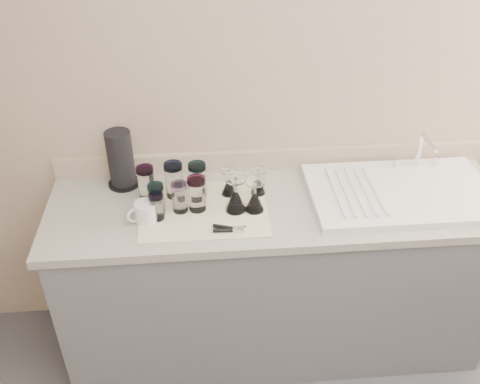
{
  "coord_description": "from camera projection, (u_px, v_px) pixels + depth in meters",
  "views": [
    {
      "loc": [
        -0.34,
        -0.7,
        2.29
      ],
      "look_at": [
        -0.18,
        1.15,
        1.0
      ],
      "focal_mm": 40.0,
      "sensor_mm": 36.0,
      "label": 1
    }
  ],
  "objects": [
    {
      "name": "dish_towel",
      "position": [
        204.0,
        210.0,
        2.32
      ],
      "size": [
        0.55,
        0.42,
        0.01
      ],
      "primitive_type": "cube",
      "color": "white",
      "rests_on": "counter_unit"
    },
    {
      "name": "white_mug",
      "position": [
        145.0,
        213.0,
        2.23
      ],
      "size": [
        0.14,
        0.12,
        0.09
      ],
      "color": "silver",
      "rests_on": "counter_unit"
    },
    {
      "name": "can_opener",
      "position": [
        229.0,
        229.0,
        2.19
      ],
      "size": [
        0.14,
        0.06,
        0.02
      ],
      "color": "silver",
      "rests_on": "dish_towel"
    },
    {
      "name": "counter_unit",
      "position": [
        276.0,
        276.0,
        2.63
      ],
      "size": [
        2.06,
        0.62,
        0.9
      ],
      "color": "slate",
      "rests_on": "ground"
    },
    {
      "name": "tumbler_blue",
      "position": [
        180.0,
        197.0,
        2.27
      ],
      "size": [
        0.07,
        0.07,
        0.14
      ],
      "color": "white",
      "rests_on": "dish_towel"
    },
    {
      "name": "tumbler_cyan",
      "position": [
        174.0,
        180.0,
        2.36
      ],
      "size": [
        0.08,
        0.08,
        0.16
      ],
      "color": "white",
      "rests_on": "dish_towel"
    },
    {
      "name": "goblet_back_left",
      "position": [
        229.0,
        186.0,
        2.39
      ],
      "size": [
        0.07,
        0.07,
        0.12
      ],
      "color": "white",
      "rests_on": "dish_towel"
    },
    {
      "name": "paper_towel_roll",
      "position": [
        121.0,
        160.0,
        2.42
      ],
      "size": [
        0.15,
        0.15,
        0.27
      ],
      "color": "black",
      "rests_on": "counter_unit"
    },
    {
      "name": "room_envelope",
      "position": [
        386.0,
        291.0,
        1.02
      ],
      "size": [
        3.54,
        3.5,
        2.52
      ],
      "color": "#4B4B4F",
      "rests_on": "ground"
    },
    {
      "name": "goblet_back_right",
      "position": [
        258.0,
        185.0,
        2.4
      ],
      "size": [
        0.07,
        0.07,
        0.12
      ],
      "color": "white",
      "rests_on": "dish_towel"
    },
    {
      "name": "goblet_front_left",
      "position": [
        236.0,
        199.0,
        2.29
      ],
      "size": [
        0.09,
        0.09,
        0.16
      ],
      "color": "white",
      "rests_on": "dish_towel"
    },
    {
      "name": "tumbler_teal",
      "position": [
        146.0,
        182.0,
        2.35
      ],
      "size": [
        0.08,
        0.08,
        0.15
      ],
      "color": "white",
      "rests_on": "dish_towel"
    },
    {
      "name": "goblet_front_right",
      "position": [
        255.0,
        200.0,
        2.29
      ],
      "size": [
        0.08,
        0.08,
        0.15
      ],
      "color": "white",
      "rests_on": "dish_towel"
    },
    {
      "name": "tumbler_magenta",
      "position": [
        157.0,
        199.0,
        2.26
      ],
      "size": [
        0.07,
        0.07,
        0.14
      ],
      "color": "white",
      "rests_on": "dish_towel"
    },
    {
      "name": "tumbler_extra",
      "position": [
        157.0,
        206.0,
        2.23
      ],
      "size": [
        0.06,
        0.06,
        0.12
      ],
      "color": "white",
      "rests_on": "dish_towel"
    },
    {
      "name": "sink_unit",
      "position": [
        401.0,
        192.0,
        2.41
      ],
      "size": [
        0.82,
        0.5,
        0.22
      ],
      "color": "white",
      "rests_on": "counter_unit"
    },
    {
      "name": "tumbler_lavender",
      "position": [
        197.0,
        194.0,
        2.28
      ],
      "size": [
        0.08,
        0.08,
        0.16
      ],
      "color": "white",
      "rests_on": "dish_towel"
    },
    {
      "name": "tumbler_purple",
      "position": [
        198.0,
        180.0,
        2.36
      ],
      "size": [
        0.08,
        0.08,
        0.16
      ],
      "color": "white",
      "rests_on": "dish_towel"
    }
  ]
}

